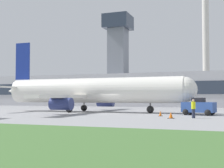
# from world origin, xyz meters

# --- Properties ---
(ground_plane) EXTENTS (400.00, 400.00, 0.00)m
(ground_plane) POSITION_xyz_m (0.00, 0.00, 0.00)
(ground_plane) COLOR gray
(terminal_building) EXTENTS (84.90, 13.96, 21.70)m
(terminal_building) POSITION_xyz_m (-0.49, 32.64, 4.02)
(terminal_building) COLOR #B2B2B7
(terminal_building) RESTS_ON ground_plane
(smokestack_left) EXTENTS (2.46, 2.46, 44.75)m
(smokestack_left) POSITION_xyz_m (8.17, 67.07, 22.47)
(smokestack_left) COLOR beige
(smokestack_left) RESTS_ON ground_plane
(airplane) EXTENTS (28.26, 25.48, 10.29)m
(airplane) POSITION_xyz_m (-3.43, 2.11, 2.93)
(airplane) COLOR white
(airplane) RESTS_ON ground_plane
(pushback_tug) EXTENTS (3.95, 2.89, 1.99)m
(pushback_tug) POSITION_xyz_m (11.26, -0.24, 0.89)
(pushback_tug) COLOR #2D4C93
(pushback_tug) RESTS_ON ground_plane
(ground_crew_person) EXTENTS (0.57, 0.57, 1.85)m
(ground_crew_person) POSITION_xyz_m (11.22, -5.82, 0.94)
(ground_crew_person) COLOR #23283D
(ground_crew_person) RESTS_ON ground_plane
(traffic_cone_near_nose) EXTENTS (0.59, 0.59, 0.63)m
(traffic_cone_near_nose) POSITION_xyz_m (9.20, -6.98, 0.29)
(traffic_cone_near_nose) COLOR black
(traffic_cone_near_nose) RESTS_ON ground_plane
(traffic_cone_wingtip) EXTENTS (0.45, 0.45, 0.60)m
(traffic_cone_wingtip) POSITION_xyz_m (7.51, -3.69, 0.27)
(traffic_cone_wingtip) COLOR black
(traffic_cone_wingtip) RESTS_ON ground_plane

